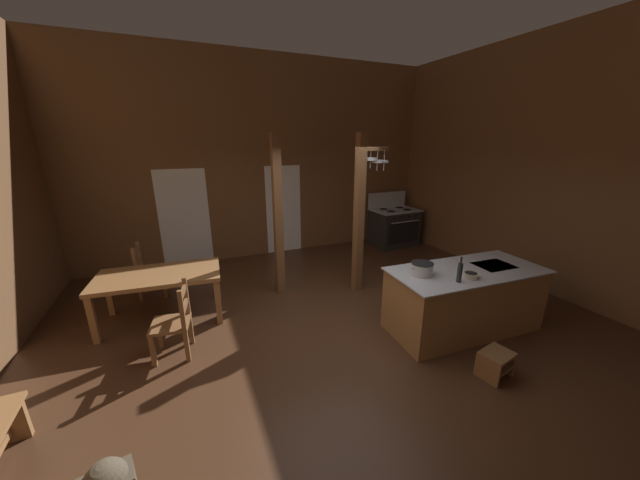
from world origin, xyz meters
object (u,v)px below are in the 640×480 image
(kitchen_island, at_px, (463,299))
(step_stool, at_px, (496,362))
(stove_range, at_px, (394,227))
(stockpot_on_counter, at_px, (422,269))
(dining_table, at_px, (159,279))
(ladderback_chair_by_post, at_px, (148,271))
(bottle_tall_on_counter, at_px, (460,272))
(mixing_bowl_on_counter, at_px, (471,275))
(ladderback_chair_near_window, at_px, (175,322))

(kitchen_island, bearing_deg, step_stool, -114.91)
(stove_range, height_order, step_stool, stove_range)
(kitchen_island, height_order, stockpot_on_counter, stockpot_on_counter)
(dining_table, bearing_deg, stockpot_on_counter, -30.14)
(ladderback_chair_by_post, bearing_deg, bottle_tall_on_counter, -40.49)
(mixing_bowl_on_counter, bearing_deg, stove_range, 66.86)
(stockpot_on_counter, bearing_deg, dining_table, 149.86)
(dining_table, xyz_separation_m, bottle_tall_on_counter, (3.49, -2.24, 0.38))
(ladderback_chair_by_post, relative_size, bottle_tall_on_counter, 2.87)
(dining_table, bearing_deg, ladderback_chair_by_post, 103.54)
(bottle_tall_on_counter, bearing_deg, ladderback_chair_near_window, 159.43)
(ladderback_chair_near_window, bearing_deg, mixing_bowl_on_counter, -18.83)
(kitchen_island, bearing_deg, stove_range, 68.19)
(step_stool, height_order, ladderback_chair_near_window, ladderback_chair_near_window)
(dining_table, distance_m, ladderback_chair_near_window, 1.03)
(stove_range, relative_size, bottle_tall_on_counter, 3.99)
(ladderback_chair_by_post, height_order, stockpot_on_counter, stockpot_on_counter)
(dining_table, bearing_deg, mixing_bowl_on_counter, -30.59)
(kitchen_island, relative_size, ladderback_chair_near_window, 2.33)
(mixing_bowl_on_counter, bearing_deg, step_stool, -108.39)
(stove_range, height_order, dining_table, stove_range)
(kitchen_island, xyz_separation_m, bottle_tall_on_counter, (-0.43, -0.25, 0.58))
(ladderback_chair_near_window, xyz_separation_m, bottle_tall_on_counter, (3.31, -1.24, 0.58))
(step_stool, bearing_deg, dining_table, 140.46)
(ladderback_chair_near_window, xyz_separation_m, ladderback_chair_by_post, (-0.41, 1.93, 0.00))
(stove_range, bearing_deg, mixing_bowl_on_counter, -113.14)
(step_stool, distance_m, ladderback_chair_by_post, 5.35)
(mixing_bowl_on_counter, xyz_separation_m, bottle_tall_on_counter, (-0.24, -0.03, 0.10))
(kitchen_island, height_order, ladderback_chair_near_window, ladderback_chair_near_window)
(step_stool, relative_size, mixing_bowl_on_counter, 2.16)
(kitchen_island, height_order, dining_table, kitchen_island)
(kitchen_island, xyz_separation_m, stove_range, (1.45, 3.61, 0.03))
(stove_range, bearing_deg, dining_table, -163.14)
(kitchen_island, relative_size, ladderback_chair_by_post, 2.33)
(stove_range, bearing_deg, step_stool, -112.44)
(dining_table, bearing_deg, step_stool, -39.54)
(kitchen_island, height_order, mixing_bowl_on_counter, mixing_bowl_on_counter)
(stockpot_on_counter, bearing_deg, mixing_bowl_on_counter, -33.28)
(dining_table, xyz_separation_m, mixing_bowl_on_counter, (3.73, -2.21, 0.29))
(step_stool, distance_m, ladderback_chair_near_window, 3.84)
(dining_table, distance_m, ladderback_chair_by_post, 0.98)
(stove_range, bearing_deg, bottle_tall_on_counter, -115.93)
(step_stool, bearing_deg, kitchen_island, 65.09)
(stove_range, relative_size, ladderback_chair_near_window, 1.39)
(ladderback_chair_by_post, height_order, bottle_tall_on_counter, bottle_tall_on_counter)
(step_stool, distance_m, dining_table, 4.57)
(ladderback_chair_near_window, distance_m, ladderback_chair_by_post, 1.97)
(kitchen_island, relative_size, mixing_bowl_on_counter, 11.86)
(kitchen_island, distance_m, stove_range, 3.89)
(step_stool, relative_size, stockpot_on_counter, 1.13)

